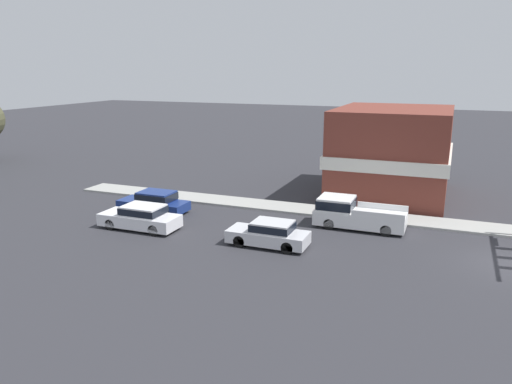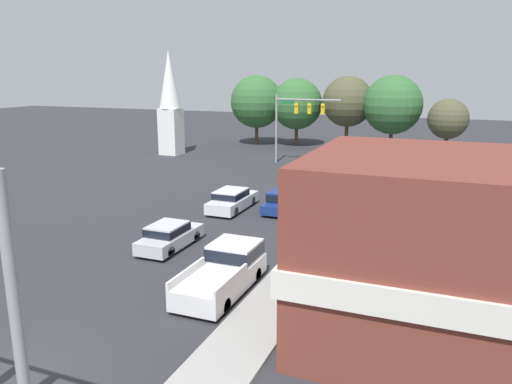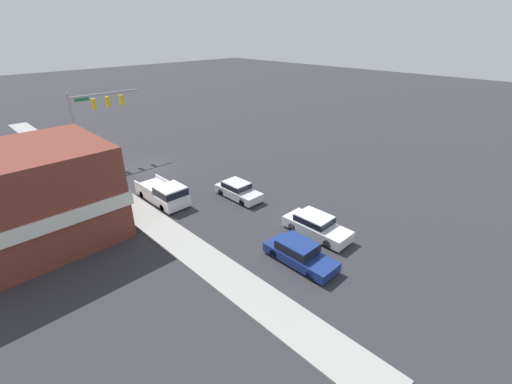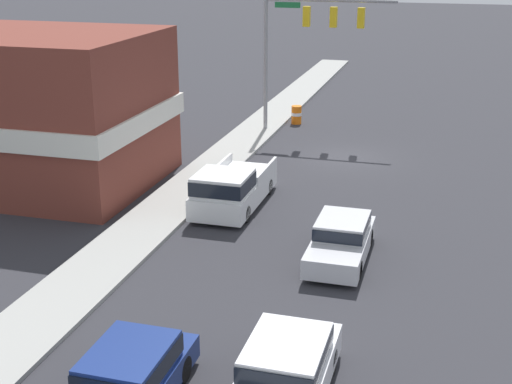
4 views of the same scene
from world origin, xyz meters
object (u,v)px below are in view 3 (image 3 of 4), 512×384
at_px(car_second_ahead, 316,225).
at_px(construction_barrel, 89,156).
at_px(car_lead, 238,190).
at_px(car_oncoming, 299,252).
at_px(pickup_truck_parked, 165,193).

distance_m(car_second_ahead, construction_barrel, 27.11).
bearing_deg(car_lead, car_oncoming, 70.61).
bearing_deg(pickup_truck_parked, construction_barrel, -87.38).
xyz_separation_m(car_oncoming, car_second_ahead, (-3.38, -1.22, 0.02)).
xyz_separation_m(pickup_truck_parked, construction_barrel, (0.67, -14.74, -0.35)).
height_order(car_lead, car_oncoming, car_oncoming).
relative_size(car_oncoming, car_second_ahead, 0.97).
xyz_separation_m(car_lead, car_oncoming, (3.33, 9.47, 0.01)).
xyz_separation_m(car_second_ahead, pickup_truck_parked, (5.06, -11.76, 0.12)).
xyz_separation_m(car_lead, car_second_ahead, (-0.05, 8.26, 0.03)).
height_order(car_second_ahead, construction_barrel, car_second_ahead).
bearing_deg(car_second_ahead, pickup_truck_parked, -66.70).
xyz_separation_m(car_oncoming, construction_barrel, (2.36, -27.71, -0.21)).
distance_m(car_oncoming, car_second_ahead, 3.59).
distance_m(car_oncoming, pickup_truck_parked, 13.09).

